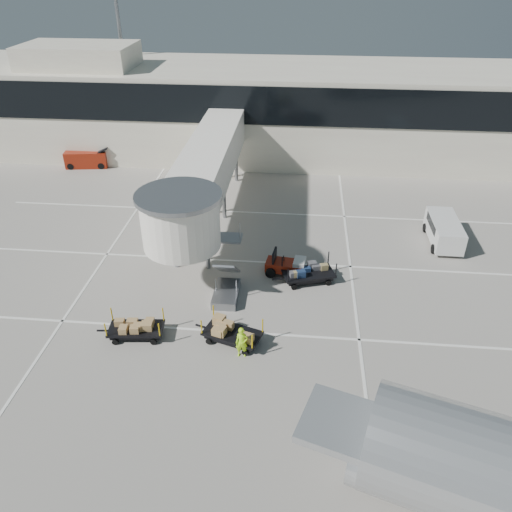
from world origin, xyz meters
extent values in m
plane|color=#ACA499|center=(0.00, 0.00, 0.00)|extent=(140.00, 140.00, 0.00)
cube|color=white|center=(0.00, 2.00, 0.01)|extent=(40.00, 0.15, 0.02)
cube|color=white|center=(0.00, 9.00, 0.01)|extent=(40.00, 0.15, 0.02)
cube|color=white|center=(0.00, 16.00, 0.01)|extent=(40.00, 0.15, 0.02)
cube|color=white|center=(6.00, 10.00, 0.01)|extent=(0.15, 30.00, 0.02)
cube|color=white|center=(-10.00, 10.00, 0.01)|extent=(0.15, 30.00, 0.02)
cube|color=silver|center=(0.00, 30.00, 4.00)|extent=(64.00, 12.00, 8.00)
cube|color=black|center=(0.00, 23.95, 6.00)|extent=(64.00, 0.12, 3.20)
cube|color=silver|center=(-18.00, 28.00, 9.00)|extent=(10.00, 6.00, 2.00)
cylinder|color=gray|center=(-16.00, 34.00, 7.50)|extent=(0.36, 0.36, 15.00)
cube|color=white|center=(-4.00, 15.00, 4.30)|extent=(3.00, 18.00, 2.80)
cylinder|color=white|center=(-4.00, 6.00, 4.30)|extent=(4.40, 4.40, 3.00)
cylinder|color=gray|center=(-4.00, 6.00, 5.90)|extent=(4.80, 4.80, 0.25)
cylinder|color=gray|center=(-5.00, 8.00, 1.45)|extent=(0.28, 0.28, 2.90)
cylinder|color=gray|center=(-3.00, 8.00, 1.45)|extent=(0.28, 0.28, 2.90)
cylinder|color=gray|center=(-5.00, 15.00, 1.45)|extent=(0.28, 0.28, 2.90)
cylinder|color=gray|center=(-3.00, 15.00, 1.45)|extent=(0.28, 0.28, 2.90)
cylinder|color=gray|center=(-5.00, 22.00, 1.45)|extent=(0.28, 0.28, 2.90)
cylinder|color=gray|center=(-3.00, 22.00, 1.45)|extent=(0.28, 0.28, 2.90)
cube|color=gray|center=(-1.40, 5.00, 0.25)|extent=(1.40, 2.60, 0.50)
cube|color=gray|center=(-1.40, 5.60, 1.60)|extent=(1.20, 2.60, 2.06)
cube|color=gray|center=(-1.40, 7.00, 2.85)|extent=(1.40, 1.20, 0.12)
cube|color=maroon|center=(1.87, 7.86, 0.54)|extent=(2.48, 1.42, 0.59)
cube|color=silver|center=(2.74, 7.75, 0.93)|extent=(0.82, 1.16, 0.34)
cube|color=black|center=(1.19, 7.95, 1.13)|extent=(0.24, 0.99, 0.88)
cylinder|color=black|center=(1.01, 7.33, 0.31)|extent=(0.65, 0.32, 0.63)
cylinder|color=black|center=(1.17, 8.60, 0.31)|extent=(0.65, 0.32, 0.63)
cylinder|color=black|center=(2.56, 7.13, 0.31)|extent=(0.65, 0.32, 0.63)
cylinder|color=black|center=(2.73, 8.40, 0.31)|extent=(0.65, 0.32, 0.63)
cube|color=black|center=(3.31, 7.14, 0.56)|extent=(3.40, 2.39, 0.12)
cube|color=black|center=(3.31, 7.14, 0.38)|extent=(3.03, 2.08, 0.26)
cube|color=black|center=(1.50, 6.58, 0.41)|extent=(0.71, 0.29, 0.08)
cylinder|color=black|center=(2.49, 6.16, 0.17)|extent=(0.38, 0.24, 0.35)
cylinder|color=black|center=(2.07, 7.48, 0.17)|extent=(0.38, 0.24, 0.35)
cylinder|color=black|center=(4.54, 6.81, 0.17)|extent=(0.38, 0.24, 0.35)
cylinder|color=black|center=(4.13, 8.13, 0.17)|extent=(0.38, 0.24, 0.35)
cylinder|color=black|center=(2.11, 6.04, 1.03)|extent=(0.07, 0.07, 0.92)
cylinder|color=black|center=(1.69, 7.36, 1.03)|extent=(0.07, 0.07, 0.92)
cylinder|color=black|center=(4.92, 6.93, 1.03)|extent=(0.07, 0.07, 0.92)
cylinder|color=black|center=(4.51, 8.25, 1.03)|extent=(0.07, 0.07, 0.92)
cube|color=olive|center=(4.10, 7.63, 0.81)|extent=(0.61, 0.50, 0.38)
cube|color=#172848|center=(2.27, 7.03, 0.80)|extent=(0.54, 0.41, 0.35)
cube|color=olive|center=(4.37, 7.10, 0.83)|extent=(0.55, 0.45, 0.41)
cube|color=#172848|center=(4.36, 7.17, 0.77)|extent=(0.62, 0.54, 0.30)
cube|color=#172848|center=(4.04, 7.59, 0.84)|extent=(0.49, 0.38, 0.44)
cube|color=#48484D|center=(4.22, 7.18, 0.83)|extent=(0.60, 0.44, 0.40)
cube|color=olive|center=(3.06, 6.54, 0.85)|extent=(0.56, 0.52, 0.45)
cube|color=black|center=(-0.53, 1.27, 0.54)|extent=(3.24, 2.30, 0.12)
cube|color=black|center=(-0.53, 1.27, 0.36)|extent=(2.89, 2.00, 0.24)
cube|color=black|center=(-2.25, 1.83, 0.39)|extent=(0.67, 0.29, 0.08)
cylinder|color=black|center=(-1.71, 0.96, 0.17)|extent=(0.36, 0.23, 0.33)
cylinder|color=black|center=(-1.31, 2.21, 0.17)|extent=(0.36, 0.23, 0.33)
cylinder|color=black|center=(0.24, 0.33, 0.17)|extent=(0.36, 0.23, 0.33)
cylinder|color=black|center=(0.64, 1.58, 0.17)|extent=(0.36, 0.23, 0.33)
cylinder|color=gold|center=(-2.07, 1.08, 0.98)|extent=(0.07, 0.07, 0.88)
cylinder|color=gold|center=(-1.67, 2.33, 0.98)|extent=(0.07, 0.07, 0.88)
cylinder|color=gold|center=(0.60, 0.21, 0.98)|extent=(0.07, 0.07, 0.88)
cylinder|color=gold|center=(1.00, 1.46, 0.98)|extent=(0.07, 0.07, 0.88)
cube|color=#A78051|center=(-1.12, 1.08, 0.78)|extent=(0.51, 0.48, 0.38)
cube|color=#A78051|center=(-0.61, 1.03, 0.85)|extent=(0.63, 0.62, 0.51)
cube|color=#A78051|center=(-0.42, 1.55, 0.79)|extent=(0.74, 0.66, 0.39)
cube|color=#A78051|center=(0.47, 1.42, 0.86)|extent=(0.67, 0.67, 0.53)
cube|color=#A78051|center=(0.13, 0.75, 0.84)|extent=(0.50, 0.48, 0.48)
cube|color=#A78051|center=(-0.73, 1.04, 0.78)|extent=(0.60, 0.50, 0.36)
cube|color=black|center=(-5.56, 1.19, 0.52)|extent=(2.93, 1.67, 0.11)
cube|color=black|center=(-5.56, 1.19, 0.35)|extent=(2.63, 1.43, 0.23)
cube|color=black|center=(-7.29, 1.02, 0.38)|extent=(0.66, 0.14, 0.08)
cylinder|color=black|center=(-6.48, 0.46, 0.16)|extent=(0.33, 0.16, 0.32)
cylinder|color=black|center=(-6.60, 1.72, 0.16)|extent=(0.33, 0.16, 0.32)
cylinder|color=black|center=(-4.52, 0.65, 0.16)|extent=(0.33, 0.16, 0.32)
cylinder|color=black|center=(-4.64, 1.91, 0.16)|extent=(0.33, 0.16, 0.32)
cylinder|color=gold|center=(-6.85, 0.43, 0.94)|extent=(0.07, 0.07, 0.84)
cylinder|color=gold|center=(-6.97, 1.69, 0.94)|extent=(0.07, 0.07, 0.84)
cylinder|color=gold|center=(-4.16, 0.68, 0.94)|extent=(0.07, 0.07, 0.84)
cylinder|color=gold|center=(-4.28, 1.94, 0.94)|extent=(0.07, 0.07, 0.84)
cube|color=#A78051|center=(-5.32, 1.29, 0.75)|extent=(0.54, 0.40, 0.36)
cube|color=#A78051|center=(-4.89, 0.80, 0.76)|extent=(0.61, 0.49, 0.37)
cube|color=#A78051|center=(-5.78, 1.03, 0.78)|extent=(0.55, 0.43, 0.41)
cube|color=#A78051|center=(-4.68, 1.35, 0.82)|extent=(0.47, 0.47, 0.50)
cube|color=#A78051|center=(-5.79, 0.77, 0.78)|extent=(0.44, 0.50, 0.42)
cube|color=#A78051|center=(-5.78, 1.25, 0.82)|extent=(0.48, 0.41, 0.49)
cube|color=#A78051|center=(-6.61, 1.52, 0.83)|extent=(0.56, 0.48, 0.51)
cube|color=#A78051|center=(-5.15, 1.29, 0.79)|extent=(0.42, 0.41, 0.44)
imported|color=#A0DF17|center=(0.08, 0.27, 0.85)|extent=(0.64, 0.44, 1.69)
cube|color=silver|center=(12.46, 12.70, 0.97)|extent=(1.82, 4.43, 1.43)
cube|color=silver|center=(12.47, 14.68, 0.69)|extent=(1.71, 0.51, 0.83)
cube|color=black|center=(12.46, 12.88, 1.34)|extent=(1.83, 2.77, 0.57)
cylinder|color=black|center=(11.58, 11.23, 0.31)|extent=(0.22, 0.63, 0.63)
cylinder|color=black|center=(13.33, 11.22, 0.31)|extent=(0.22, 0.63, 0.63)
cylinder|color=black|center=(11.59, 14.18, 0.31)|extent=(0.22, 0.63, 0.63)
cylinder|color=black|center=(13.34, 14.17, 0.31)|extent=(0.22, 0.63, 0.63)
cube|color=maroon|center=(-17.17, 24.00, 0.74)|extent=(3.93, 2.08, 1.48)
cube|color=black|center=(-15.51, 24.23, 1.68)|extent=(1.13, 1.50, 0.52)
cylinder|color=black|center=(-18.44, 23.12, 0.30)|extent=(0.62, 0.33, 0.59)
cylinder|color=black|center=(-18.63, 24.49, 0.30)|extent=(0.62, 0.33, 0.59)
cylinder|color=black|center=(-15.70, 23.51, 0.30)|extent=(0.62, 0.33, 0.59)
cylinder|color=black|center=(-15.90, 24.88, 0.30)|extent=(0.62, 0.33, 0.59)
cube|color=#AFB2B4|center=(7.67, -6.96, 2.88)|extent=(9.95, 5.52, 0.34)
cylinder|color=#AFB2B4|center=(6.30, -6.52, 1.49)|extent=(3.42, 2.99, 2.21)
cube|color=#AFB2B4|center=(6.30, -6.52, 2.35)|extent=(0.80, 0.47, 1.05)
cylinder|color=gray|center=(8.19, -7.54, 0.77)|extent=(0.27, 0.27, 1.53)
camera|label=1|loc=(2.54, -18.11, 17.34)|focal=35.00mm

